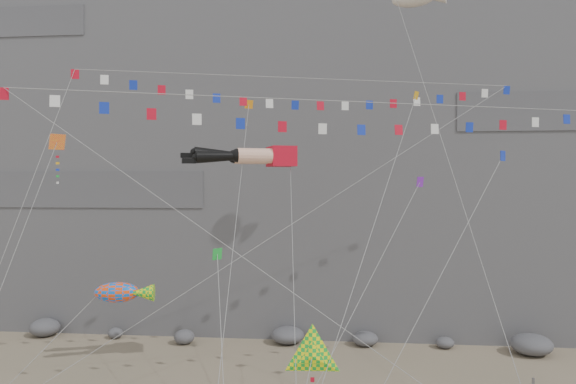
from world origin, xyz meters
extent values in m
cube|color=slate|center=(0.00, 32.00, 25.00)|extent=(80.00, 28.00, 50.00)
cube|color=red|center=(0.61, 7.50, 14.13)|extent=(2.10, 2.43, 1.20)
cylinder|color=#FFBE9F|center=(-0.83, 6.32, 14.13)|extent=(2.22, 1.55, 0.89)
sphere|color=black|center=(-1.78, 5.97, 14.13)|extent=(0.81, 0.81, 0.81)
cone|color=black|center=(-2.91, 5.55, 14.06)|extent=(2.54, 1.55, 0.83)
cube|color=black|center=(-4.42, 4.98, 13.78)|extent=(0.86, 0.61, 0.30)
cylinder|color=#FFBE9F|center=(-1.25, 7.45, 14.13)|extent=(2.22, 1.55, 0.89)
sphere|color=black|center=(-2.20, 7.09, 14.13)|extent=(0.81, 0.81, 0.81)
cone|color=black|center=(-3.33, 6.67, 14.24)|extent=(2.55, 1.55, 0.89)
cube|color=black|center=(-4.85, 6.10, 14.15)|extent=(0.86, 0.61, 0.30)
cylinder|color=gray|center=(1.88, -0.60, 7.09)|extent=(0.03, 0.03, 21.62)
cylinder|color=gray|center=(-6.04, 2.48, 9.51)|extent=(0.03, 0.03, 27.55)
cylinder|color=gray|center=(9.01, 0.16, 8.42)|extent=(0.03, 0.03, 20.09)
cylinder|color=gray|center=(-12.68, 0.18, 7.46)|extent=(0.03, 0.03, 16.81)
cylinder|color=gray|center=(-10.27, -1.53, 3.57)|extent=(0.03, 0.03, 10.62)
cylinder|color=gray|center=(10.90, 3.78, 12.16)|extent=(0.03, 0.03, 27.68)
cylinder|color=gray|center=(-1.32, 2.24, 8.84)|extent=(0.03, 0.03, 22.92)
cylinder|color=gray|center=(4.84, 0.04, 6.31)|extent=(0.03, 0.03, 17.63)
cylinder|color=gray|center=(-0.50, -3.68, 4.55)|extent=(0.03, 0.03, 12.29)
cylinder|color=gray|center=(5.30, 0.12, 8.82)|extent=(0.03, 0.03, 22.94)
cylinder|color=gray|center=(8.04, -0.90, 6.97)|extent=(0.03, 0.03, 18.38)
camera|label=1|loc=(4.60, -26.35, 12.47)|focal=35.00mm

